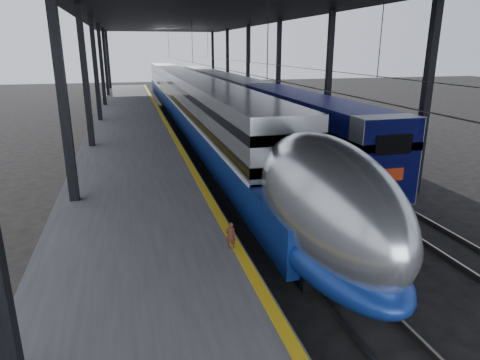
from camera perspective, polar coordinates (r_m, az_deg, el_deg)
name	(u,v)px	position (r m, az deg, el deg)	size (l,w,h in m)	color
ground	(253,264)	(14.04, 1.75, -11.17)	(160.00, 160.00, 0.00)	black
platform	(131,136)	(32.44, -14.38, 5.69)	(6.00, 80.00, 1.00)	#4C4C4F
yellow_strip	(169,128)	(32.47, -9.47, 6.92)	(0.30, 80.00, 0.01)	gold
rails	(237,136)	(33.49, -0.47, 5.85)	(6.52, 80.00, 0.16)	slate
canopy	(200,12)	(32.39, -5.31, 21.46)	(18.00, 75.00, 9.47)	black
tgv_train	(191,102)	(39.26, -6.53, 10.32)	(3.05, 65.20, 4.37)	#AFB2B6
second_train	(235,96)	(43.98, -0.70, 11.09)	(2.85, 56.05, 3.93)	navy
child	(231,236)	(12.60, -1.27, -7.42)	(0.31, 0.20, 0.84)	#4D2419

